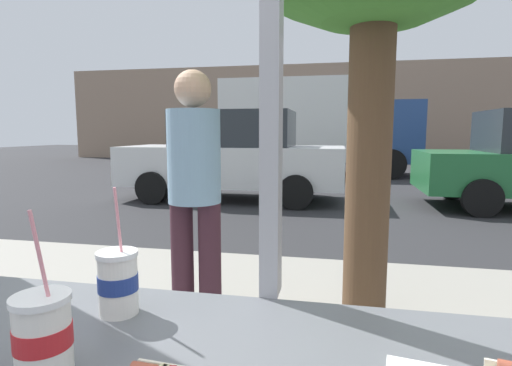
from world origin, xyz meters
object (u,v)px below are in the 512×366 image
parked_car_white (233,156)px  box_truck (314,124)px  soda_cup_left (43,335)px  soda_cup_right (118,281)px  pedestrian (195,187)px

parked_car_white → box_truck: (1.31, 5.48, 0.74)m
soda_cup_left → soda_cup_right: 0.26m
parked_car_white → pedestrian: 5.93m
box_truck → pedestrian: bearing=-90.2°
soda_cup_left → pedestrian: 1.74m
box_truck → soda_cup_right: bearing=-88.7°
soda_cup_right → pedestrian: size_ratio=0.19×
soda_cup_right → pedestrian: bearing=102.9°
box_truck → soda_cup_left: bearing=-88.7°
parked_car_white → pedestrian: size_ratio=2.78×
soda_cup_left → box_truck: 13.00m
soda_cup_left → box_truck: box_truck is taller
soda_cup_right → parked_car_white: parked_car_white is taller
pedestrian → box_truck: bearing=89.8°
soda_cup_right → parked_car_white: size_ratio=0.07×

